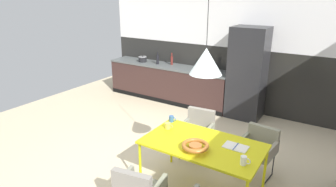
{
  "coord_description": "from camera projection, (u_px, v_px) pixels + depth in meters",
  "views": [
    {
      "loc": [
        2.19,
        -3.06,
        2.58
      ],
      "look_at": [
        -0.39,
        0.97,
        0.91
      ],
      "focal_mm": 30.81,
      "sensor_mm": 36.0,
      "label": 1
    }
  ],
  "objects": [
    {
      "name": "ground_plane",
      "position": [
        155.0,
        172.0,
        4.4
      ],
      "size": [
        8.62,
        8.62,
        0.0
      ],
      "primitive_type": "plane",
      "color": "beige"
    },
    {
      "name": "fruit_bowl",
      "position": [
        195.0,
        146.0,
        3.54
      ],
      "size": [
        0.34,
        0.34,
        0.09
      ],
      "color": "#B2662D",
      "rests_on": "dining_table"
    },
    {
      "name": "mug_wide_latte",
      "position": [
        172.0,
        119.0,
        4.33
      ],
      "size": [
        0.11,
        0.07,
        0.09
      ],
      "color": "#335B93",
      "rests_on": "dining_table"
    },
    {
      "name": "pendant_lamp_over_table_near",
      "position": [
        206.0,
        61.0,
        3.36
      ],
      "size": [
        0.39,
        0.39,
        1.14
      ],
      "color": "black"
    },
    {
      "name": "bottle_oil_tall",
      "position": [
        172.0,
        60.0,
        7.15
      ],
      "size": [
        0.06,
        0.06,
        0.3
      ],
      "color": "maroon",
      "rests_on": "kitchen_counter"
    },
    {
      "name": "mug_glass_clear",
      "position": [
        168.0,
        126.0,
        4.11
      ],
      "size": [
        0.13,
        0.08,
        0.09
      ],
      "color": "gold",
      "rests_on": "dining_table"
    },
    {
      "name": "back_wall_panel_upper",
      "position": [
        238.0,
        15.0,
        6.2
      ],
      "size": [
        6.63,
        0.12,
        1.43
      ],
      "primitive_type": "cube",
      "color": "white",
      "rests_on": "back_wall_splashback_dark"
    },
    {
      "name": "open_book",
      "position": [
        236.0,
        147.0,
        3.62
      ],
      "size": [
        0.3,
        0.2,
        0.02
      ],
      "color": "white",
      "rests_on": "dining_table"
    },
    {
      "name": "mug_short_terracotta",
      "position": [
        244.0,
        161.0,
        3.24
      ],
      "size": [
        0.12,
        0.07,
        0.11
      ],
      "color": "white",
      "rests_on": "dining_table"
    },
    {
      "name": "bottle_vinegar_dark",
      "position": [
        210.0,
        65.0,
        6.53
      ],
      "size": [
        0.07,
        0.07,
        0.33
      ],
      "color": "black",
      "rests_on": "kitchen_counter"
    },
    {
      "name": "armchair_near_window",
      "position": [
        198.0,
        127.0,
        4.71
      ],
      "size": [
        0.52,
        0.51,
        0.79
      ],
      "rotation": [
        0.0,
        0.0,
        3.23
      ],
      "color": "gray",
      "rests_on": "ground"
    },
    {
      "name": "kitchen_counter",
      "position": [
        168.0,
        83.0,
        7.26
      ],
      "size": [
        3.25,
        0.63,
        0.89
      ],
      "color": "#3B2522",
      "rests_on": "ground"
    },
    {
      "name": "armchair_by_stool",
      "position": [
        259.0,
        145.0,
        4.19
      ],
      "size": [
        0.53,
        0.52,
        0.74
      ],
      "rotation": [
        0.0,
        0.0,
        3.03
      ],
      "color": "gray",
      "rests_on": "ground"
    },
    {
      "name": "dining_table",
      "position": [
        203.0,
        146.0,
        3.74
      ],
      "size": [
        1.53,
        0.88,
        0.74
      ],
      "color": "#D3C914",
      "rests_on": "ground"
    },
    {
      "name": "cooking_pot",
      "position": [
        143.0,
        59.0,
        7.45
      ],
      "size": [
        0.21,
        0.21,
        0.16
      ],
      "color": "black",
      "rests_on": "kitchen_counter"
    },
    {
      "name": "refrigerator_column",
      "position": [
        247.0,
        74.0,
        6.08
      ],
      "size": [
        0.72,
        0.6,
        1.95
      ],
      "primitive_type": "cube",
      "color": "#232326",
      "rests_on": "ground"
    },
    {
      "name": "back_wall_splashback_dark",
      "position": [
        233.0,
        78.0,
        6.67
      ],
      "size": [
        6.63,
        0.12,
        1.43
      ],
      "primitive_type": "cube",
      "color": "#252522",
      "rests_on": "ground"
    },
    {
      "name": "bottle_wine_green",
      "position": [
        158.0,
        59.0,
        7.2
      ],
      "size": [
        0.07,
        0.07,
        0.29
      ],
      "color": "black",
      "rests_on": "kitchen_counter"
    }
  ]
}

